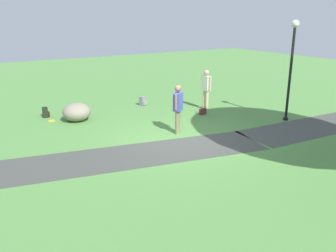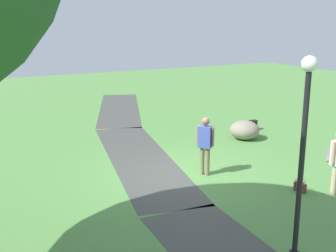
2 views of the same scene
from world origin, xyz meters
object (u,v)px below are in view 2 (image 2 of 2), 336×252
object	(u,v)px
man_near_boulder	(205,142)
frisbee_on_grass	(240,132)
spare_backpack_on_lawn	(331,155)
handbag_on_grass	(300,187)
lamp_post	(303,139)
lawn_boulder	(245,130)
backpack_by_boulder	(253,125)

from	to	relation	value
man_near_boulder	frisbee_on_grass	size ratio (longest dim) A/B	6.02
man_near_boulder	spare_backpack_on_lawn	bearing A→B (deg)	-101.60
spare_backpack_on_lawn	frisbee_on_grass	distance (m)	4.19
man_near_boulder	handbag_on_grass	xyz separation A→B (m)	(-2.21, -1.49, -0.83)
lamp_post	spare_backpack_on_lawn	distance (m)	6.52
lawn_boulder	handbag_on_grass	bearing A→B (deg)	158.59
lamp_post	lawn_boulder	distance (m)	8.32
backpack_by_boulder	spare_backpack_on_lawn	world-z (taller)	same
handbag_on_grass	frisbee_on_grass	bearing A→B (deg)	-22.61
backpack_by_boulder	frisbee_on_grass	size ratio (longest dim) A/B	1.43
handbag_on_grass	lamp_post	bearing A→B (deg)	133.56
lamp_post	frisbee_on_grass	distance (m)	9.36
lamp_post	frisbee_on_grass	size ratio (longest dim) A/B	13.43
lawn_boulder	spare_backpack_on_lawn	distance (m)	3.41
lawn_boulder	frisbee_on_grass	size ratio (longest dim) A/B	5.46
man_near_boulder	frisbee_on_grass	xyz separation A→B (m)	(3.32, -3.80, -0.96)
handbag_on_grass	backpack_by_boulder	world-z (taller)	backpack_by_boulder
man_near_boulder	backpack_by_boulder	distance (m)	5.66
man_near_boulder	backpack_by_boulder	size ratio (longest dim) A/B	4.20
spare_backpack_on_lawn	frisbee_on_grass	xyz separation A→B (m)	(4.17, 0.34, -0.18)
lamp_post	man_near_boulder	bearing A→B (deg)	-11.00
backpack_by_boulder	spare_backpack_on_lawn	bearing A→B (deg)	175.46
lamp_post	handbag_on_grass	world-z (taller)	lamp_post
handbag_on_grass	man_near_boulder	bearing A→B (deg)	34.00
backpack_by_boulder	spare_backpack_on_lawn	size ratio (longest dim) A/B	1.00
lawn_boulder	spare_backpack_on_lawn	xyz separation A→B (m)	(-3.31, -0.82, -0.16)
spare_backpack_on_lawn	man_near_boulder	bearing A→B (deg)	78.40
handbag_on_grass	lawn_boulder	bearing A→B (deg)	-21.41
man_near_boulder	backpack_by_boulder	world-z (taller)	man_near_boulder
lamp_post	lawn_boulder	size ratio (longest dim) A/B	2.46
lawn_boulder	spare_backpack_on_lawn	world-z (taller)	lawn_boulder
spare_backpack_on_lawn	lawn_boulder	bearing A→B (deg)	13.88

